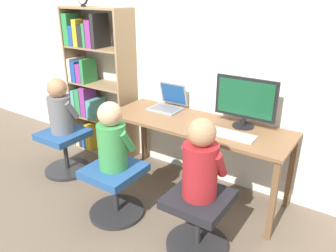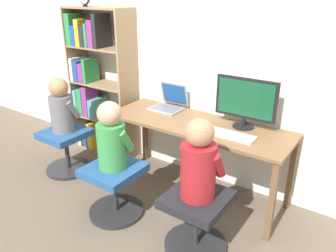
% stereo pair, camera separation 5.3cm
% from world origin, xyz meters
% --- Properties ---
extents(ground_plane, '(14.00, 14.00, 0.00)m').
position_xyz_m(ground_plane, '(0.00, 0.00, 0.00)').
color(ground_plane, brown).
extents(wall_back, '(10.00, 0.05, 2.60)m').
position_xyz_m(wall_back, '(0.00, 0.69, 1.30)').
color(wall_back, silver).
rests_on(wall_back, ground_plane).
extents(desk, '(1.81, 0.63, 0.77)m').
position_xyz_m(desk, '(0.00, 0.31, 0.69)').
color(desk, brown).
rests_on(desk, ground_plane).
extents(desktop_monitor, '(0.58, 0.20, 0.47)m').
position_xyz_m(desktop_monitor, '(0.40, 0.47, 1.02)').
color(desktop_monitor, black).
rests_on(desktop_monitor, desk).
extents(laptop, '(0.33, 0.32, 0.27)m').
position_xyz_m(laptop, '(-0.45, 0.49, 0.82)').
color(laptop, gray).
rests_on(laptop, desk).
extents(keyboard, '(0.45, 0.16, 0.03)m').
position_xyz_m(keyboard, '(0.39, 0.21, 0.78)').
color(keyboard, '#B2B2B7').
rests_on(keyboard, desk).
extents(computer_mouse_by_keyboard, '(0.06, 0.11, 0.03)m').
position_xyz_m(computer_mouse_by_keyboard, '(0.09, 0.23, 0.79)').
color(computer_mouse_by_keyboard, silver).
rests_on(computer_mouse_by_keyboard, desk).
extents(office_chair_left, '(0.51, 0.51, 0.49)m').
position_xyz_m(office_chair_left, '(0.41, -0.37, 0.29)').
color(office_chair_left, '#262628').
rests_on(office_chair_left, ground_plane).
extents(office_chair_right, '(0.51, 0.51, 0.49)m').
position_xyz_m(office_chair_right, '(-0.42, -0.42, 0.29)').
color(office_chair_right, '#262628').
rests_on(office_chair_right, ground_plane).
extents(person_at_monitor, '(0.33, 0.29, 0.63)m').
position_xyz_m(person_at_monitor, '(0.41, -0.37, 0.78)').
color(person_at_monitor, maroon).
rests_on(person_at_monitor, office_chair_left).
extents(person_at_laptop, '(0.31, 0.27, 0.61)m').
position_xyz_m(person_at_laptop, '(-0.42, -0.41, 0.78)').
color(person_at_laptop, '#388C47').
rests_on(person_at_laptop, office_chair_right).
extents(bookshelf, '(0.86, 0.34, 1.78)m').
position_xyz_m(bookshelf, '(-1.56, 0.47, 0.90)').
color(bookshelf, '#997A56').
rests_on(bookshelf, ground_plane).
extents(office_chair_side, '(0.51, 0.51, 0.49)m').
position_xyz_m(office_chair_side, '(-1.43, -0.14, 0.29)').
color(office_chair_side, '#262628').
rests_on(office_chair_side, ground_plane).
extents(person_near_shelf, '(0.30, 0.27, 0.61)m').
position_xyz_m(person_near_shelf, '(-1.43, -0.14, 0.78)').
color(person_near_shelf, slate).
rests_on(person_near_shelf, office_chair_side).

